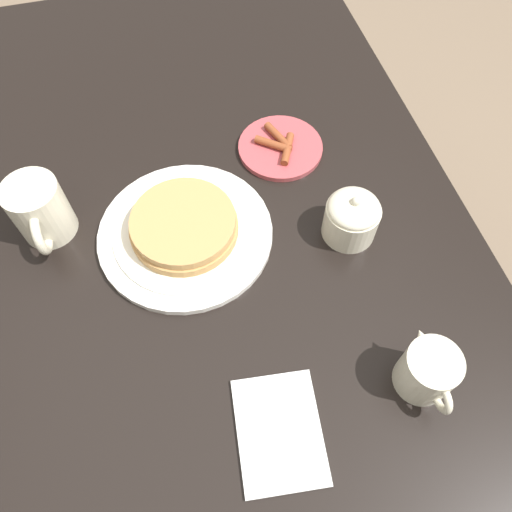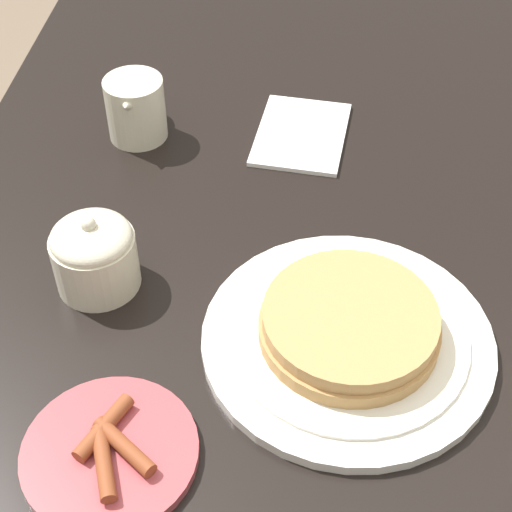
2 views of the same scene
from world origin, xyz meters
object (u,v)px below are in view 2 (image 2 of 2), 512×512
Objects in this scene: side_plate_bacon at (110,452)px; napkin at (301,134)px; creamer_pitcher at (136,108)px; pancake_plate at (348,332)px; sugar_bowl at (94,254)px.

napkin is at bearing -16.43° from side_plate_bacon.
side_plate_bacon is at bearing -171.75° from creamer_pitcher.
creamer_pitcher is (0.32, 0.27, 0.02)m from pancake_plate.
pancake_plate reaches higher than napkin.
creamer_pitcher reaches higher than side_plate_bacon.
creamer_pitcher is at bearing 40.15° from pancake_plate.
pancake_plate reaches higher than side_plate_bacon.
side_plate_bacon is 0.95× the size of napkin.
pancake_plate is 3.15× the size of sugar_bowl.
pancake_plate is 1.84× the size of side_plate_bacon.
pancake_plate is 2.56× the size of creamer_pitcher.
sugar_bowl is at bearing -177.87° from creamer_pitcher.
creamer_pitcher is at bearing 2.13° from sugar_bowl.
pancake_plate is 1.75× the size of napkin.
sugar_bowl reaches higher than pancake_plate.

